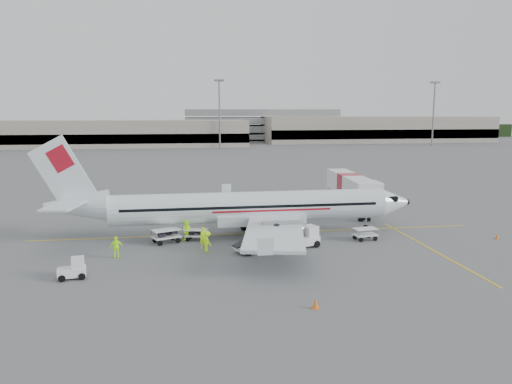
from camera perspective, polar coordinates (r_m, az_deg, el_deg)
ground at (r=49.61m, az=0.34°, el=-4.70°), size 360.00×360.00×0.00m
stripe_lead at (r=49.61m, az=0.34°, el=-4.70°), size 44.00×0.20×0.01m
stripe_cross at (r=46.52m, az=19.33°, el=-6.16°), size 0.20×20.00×0.01m
terminal_west at (r=180.74m, az=-18.93°, el=6.32°), size 110.00×22.00×9.00m
terminal_east at (r=207.67m, az=13.57°, el=6.99°), size 90.00×26.00×10.00m
parking_garage at (r=210.17m, az=0.46°, el=7.81°), size 62.00×24.00×14.00m
treeline at (r=222.91m, az=-6.55°, el=6.80°), size 300.00×3.00×6.00m
mast_center at (r=166.07m, az=-4.19°, el=8.82°), size 3.20×1.20×22.00m
mast_east at (r=187.22m, az=19.62°, el=8.35°), size 3.20×1.20×22.00m
aircraft at (r=47.74m, az=-0.66°, el=0.64°), size 35.30×27.86×9.63m
jet_bridge at (r=61.49m, az=10.59°, el=-0.03°), size 4.07×17.14×4.46m
belt_loader at (r=42.84m, az=0.25°, el=-5.02°), size 5.47×3.77×2.78m
tug_fore at (r=44.56m, az=5.61°, el=-5.11°), size 2.77×2.23×1.87m
tug_mid at (r=42.99m, az=3.14°, el=-5.74°), size 2.40×1.70×1.68m
tug_aft at (r=38.57m, az=-20.33°, el=-8.18°), size 2.15×1.49×1.52m
cart_loaded_a at (r=47.01m, az=-6.81°, el=-4.87°), size 2.29×1.64×1.08m
cart_loaded_b at (r=46.48m, az=-10.21°, el=-4.98°), size 2.85×2.33×1.29m
cart_empty_a at (r=44.26m, az=0.87°, el=-5.69°), size 2.21×1.48×1.08m
cart_empty_b at (r=47.91m, az=12.37°, el=-4.72°), size 2.37×1.65×1.13m
cone_nose at (r=52.49m, az=25.84°, el=-4.53°), size 0.36×0.36×0.58m
cone_port at (r=64.30m, az=2.98°, el=-1.20°), size 0.42×0.42×0.69m
cone_stbd at (r=31.36m, az=6.82°, el=-12.50°), size 0.42×0.42×0.68m
crew_a at (r=44.24m, az=-6.01°, el=-5.21°), size 0.79×0.63×1.88m
crew_b at (r=46.78m, az=-7.89°, el=-4.43°), size 1.15×1.04×1.93m
crew_c at (r=43.07m, az=-5.62°, el=-5.64°), size 1.15×1.36×1.83m
crew_d at (r=42.75m, az=-15.67°, el=-6.07°), size 1.13×0.67×1.80m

